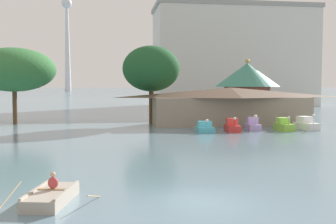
% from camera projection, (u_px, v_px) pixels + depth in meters
% --- Properties ---
extents(ground_plane, '(2000.00, 2000.00, 0.00)m').
position_uv_depth(ground_plane, '(200.00, 201.00, 16.80)').
color(ground_plane, slate).
extents(rowboat_with_rower, '(3.96, 3.43, 1.30)m').
position_uv_depth(rowboat_with_rower, '(51.00, 196.00, 16.58)').
color(rowboat_with_rower, '#ADA393').
rests_on(rowboat_with_rower, ground).
extents(pedal_boat_cyan, '(1.79, 2.67, 1.44)m').
position_uv_depth(pedal_boat_cyan, '(205.00, 128.00, 41.93)').
color(pedal_boat_cyan, '#4CB7CC').
rests_on(pedal_boat_cyan, ground).
extents(pedal_boat_red, '(1.44, 2.42, 1.62)m').
position_uv_depth(pedal_boat_red, '(232.00, 126.00, 42.35)').
color(pedal_boat_red, red).
rests_on(pedal_boat_red, ground).
extents(pedal_boat_lavender, '(1.57, 2.73, 1.74)m').
position_uv_depth(pedal_boat_lavender, '(253.00, 125.00, 43.91)').
color(pedal_boat_lavender, '#B299D8').
rests_on(pedal_boat_lavender, ground).
extents(pedal_boat_lime, '(1.52, 2.52, 1.61)m').
position_uv_depth(pedal_boat_lime, '(284.00, 125.00, 43.29)').
color(pedal_boat_lime, '#8CCC3F').
rests_on(pedal_boat_lime, ground).
extents(pedal_boat_white, '(2.05, 3.10, 1.78)m').
position_uv_depth(pedal_boat_white, '(306.00, 124.00, 44.39)').
color(pedal_boat_white, white).
rests_on(pedal_boat_white, ground).
extents(boathouse, '(20.62, 6.56, 4.62)m').
position_uv_depth(boathouse, '(230.00, 105.00, 49.68)').
color(boathouse, gray).
rests_on(boathouse, ground).
extents(green_roof_pavilion, '(10.74, 10.74, 9.27)m').
position_uv_depth(green_roof_pavilion, '(247.00, 85.00, 66.44)').
color(green_roof_pavilion, brown).
rests_on(green_roof_pavilion, ground).
extents(shoreline_tree_tall_left, '(10.25, 10.25, 9.56)m').
position_uv_depth(shoreline_tree_tall_left, '(14.00, 70.00, 49.70)').
color(shoreline_tree_tall_left, brown).
rests_on(shoreline_tree_tall_left, ground).
extents(shoreline_tree_mid, '(7.23, 7.23, 9.88)m').
position_uv_depth(shoreline_tree_mid, '(151.00, 69.00, 50.41)').
color(shoreline_tree_mid, brown).
rests_on(shoreline_tree_mid, ground).
extents(background_building_block, '(38.12, 15.28, 23.65)m').
position_uv_depth(background_building_block, '(233.00, 56.00, 96.17)').
color(background_building_block, silver).
rests_on(background_building_block, ground).
extents(distant_broadcast_tower, '(8.38, 8.38, 159.53)m').
position_uv_depth(distant_broadcast_tower, '(67.00, 11.00, 331.41)').
color(distant_broadcast_tower, silver).
rests_on(distant_broadcast_tower, ground).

